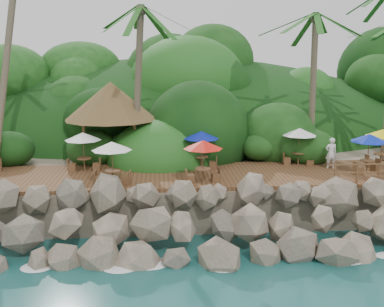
{
  "coord_description": "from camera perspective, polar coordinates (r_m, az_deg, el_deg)",
  "views": [
    {
      "loc": [
        -1.69,
        -16.42,
        8.35
      ],
      "look_at": [
        0.0,
        6.0,
        3.4
      ],
      "focal_mm": 41.74,
      "sensor_mm": 36.0,
      "label": 1
    }
  ],
  "objects": [
    {
      "name": "ground",
      "position": [
        18.5,
        1.45,
        -14.42
      ],
      "size": [
        140.0,
        140.0,
        0.0
      ],
      "primitive_type": "plane",
      "color": "#19514F",
      "rests_on": "ground"
    },
    {
      "name": "land_base",
      "position": [
        33.28,
        -1.3,
        -0.26
      ],
      "size": [
        32.0,
        25.2,
        2.1
      ],
      "primitive_type": "cube",
      "color": "gray",
      "rests_on": "ground"
    },
    {
      "name": "jungle_hill",
      "position": [
        40.82,
        -1.85,
        0.61
      ],
      "size": [
        44.8,
        28.0,
        15.4
      ],
      "primitive_type": "ellipsoid",
      "color": "#143811",
      "rests_on": "ground"
    },
    {
      "name": "seawall",
      "position": [
        19.85,
        0.88,
        -8.85
      ],
      "size": [
        29.0,
        4.0,
        2.3
      ],
      "primitive_type": null,
      "color": "gray",
      "rests_on": "ground"
    },
    {
      "name": "terrace",
      "position": [
        23.31,
        -0.0,
        -2.88
      ],
      "size": [
        26.0,
        5.0,
        0.2
      ],
      "primitive_type": "cube",
      "color": "brown",
      "rests_on": "land_base"
    },
    {
      "name": "jungle_foliage",
      "position": [
        32.56,
        -1.19,
        -2.45
      ],
      "size": [
        44.0,
        16.0,
        12.0
      ],
      "primitive_type": null,
      "color": "#143811",
      "rests_on": "ground"
    },
    {
      "name": "foam_line",
      "position": [
        18.75,
        1.35,
        -13.93
      ],
      "size": [
        25.2,
        0.8,
        0.06
      ],
      "color": "white",
      "rests_on": "ground"
    },
    {
      "name": "palapa",
      "position": [
        26.36,
        -10.34,
        6.64
      ],
      "size": [
        5.36,
        5.36,
        4.6
      ],
      "color": "brown",
      "rests_on": "ground"
    },
    {
      "name": "dining_clusters",
      "position": [
        22.99,
        1.58,
        1.58
      ],
      "size": [
        25.53,
        5.13,
        2.09
      ],
      "color": "brown",
      "rests_on": "terrace"
    },
    {
      "name": "waiter",
      "position": [
        25.45,
        17.34,
        0.05
      ],
      "size": [
        0.64,
        0.44,
        1.7
      ],
      "primitive_type": "imported",
      "rotation": [
        0.0,
        0.0,
        3.1
      ],
      "color": "white",
      "rests_on": "terrace"
    }
  ]
}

